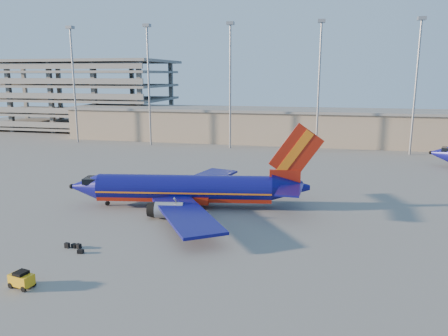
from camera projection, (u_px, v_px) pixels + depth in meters
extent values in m
plane|color=slate|center=(196.00, 204.00, 58.67)|extent=(220.00, 220.00, 0.00)
cube|color=gray|center=(297.00, 127.00, 110.98)|extent=(120.00, 15.00, 8.00)
cube|color=slate|center=(298.00, 110.00, 110.09)|extent=(122.00, 16.00, 0.60)
cube|color=slate|center=(77.00, 125.00, 142.37)|extent=(60.00, 30.00, 0.70)
cube|color=slate|center=(76.00, 112.00, 141.49)|extent=(60.00, 30.00, 0.70)
cube|color=slate|center=(75.00, 99.00, 140.60)|extent=(60.00, 30.00, 0.70)
cube|color=slate|center=(74.00, 85.00, 139.72)|extent=(60.00, 30.00, 0.70)
cube|color=slate|center=(73.00, 72.00, 138.83)|extent=(60.00, 30.00, 0.70)
cube|color=slate|center=(73.00, 62.00, 138.16)|extent=(62.00, 32.00, 0.80)
cube|color=slate|center=(95.00, 94.00, 152.77)|extent=(1.20, 1.20, 21.00)
cylinder|color=gray|center=(74.00, 87.00, 109.27)|extent=(0.44, 0.44, 28.00)
cube|color=gray|center=(70.00, 27.00, 106.26)|extent=(1.60, 1.60, 0.70)
cylinder|color=gray|center=(149.00, 87.00, 104.97)|extent=(0.44, 0.44, 28.00)
cube|color=gray|center=(147.00, 25.00, 101.96)|extent=(1.60, 1.60, 0.70)
cylinder|color=gray|center=(230.00, 88.00, 100.66)|extent=(0.44, 0.44, 28.00)
cube|color=gray|center=(230.00, 23.00, 97.65)|extent=(1.60, 1.60, 0.70)
cylinder|color=gray|center=(319.00, 89.00, 96.35)|extent=(0.44, 0.44, 28.00)
cube|color=gray|center=(322.00, 21.00, 93.34)|extent=(1.60, 1.60, 0.70)
cylinder|color=gray|center=(415.00, 89.00, 92.05)|extent=(0.44, 0.44, 28.00)
cube|color=gray|center=(422.00, 18.00, 89.03)|extent=(1.60, 1.60, 0.70)
cylinder|color=#0E0D65|center=(184.00, 188.00, 57.03)|extent=(22.91, 7.11, 3.49)
cube|color=#A41D0D|center=(185.00, 195.00, 57.21)|extent=(22.80, 6.46, 1.23)
cube|color=orange|center=(184.00, 190.00, 57.08)|extent=(22.92, 7.15, 0.21)
cone|color=#0E0D65|center=(85.00, 187.00, 57.80)|extent=(4.48, 4.09, 3.49)
cube|color=black|center=(94.00, 180.00, 57.54)|extent=(2.63, 2.79, 0.75)
cone|color=#0E0D65|center=(290.00, 187.00, 56.16)|extent=(5.41, 4.24, 3.49)
cube|color=#A41D0D|center=(285.00, 178.00, 55.93)|extent=(3.99, 1.15, 2.08)
cube|color=#A41D0D|center=(296.00, 152.00, 55.16)|extent=(6.88, 1.42, 7.53)
cube|color=orange|center=(295.00, 152.00, 55.17)|extent=(4.61, 1.14, 5.90)
cube|color=#0E0D65|center=(286.00, 178.00, 59.20)|extent=(4.83, 6.65, 0.21)
cube|color=#0E0D65|center=(290.00, 190.00, 52.94)|extent=(3.11, 6.16, 0.21)
cube|color=#0E0D65|center=(202.00, 180.00, 65.22)|extent=(8.27, 15.34, 0.33)
cube|color=#0E0D65|center=(186.00, 214.00, 49.02)|extent=(11.97, 14.81, 0.33)
cube|color=#A41D0D|center=(188.00, 198.00, 57.27)|extent=(6.18, 4.55, 0.94)
cylinder|color=gray|center=(182.00, 189.00, 62.19)|extent=(3.67, 2.51, 1.98)
cylinder|color=gray|center=(169.00, 210.00, 52.61)|extent=(3.67, 2.51, 1.98)
cylinder|color=gray|center=(107.00, 202.00, 58.06)|extent=(0.26, 0.26, 1.04)
cylinder|color=black|center=(108.00, 203.00, 58.10)|extent=(0.63, 0.33, 0.60)
cylinder|color=black|center=(198.00, 199.00, 59.79)|extent=(0.87, 0.64, 0.79)
cylinder|color=black|center=(193.00, 210.00, 55.00)|extent=(0.87, 0.64, 0.79)
cone|color=#0E0D65|center=(441.00, 153.00, 82.11)|extent=(4.79, 4.49, 3.45)
cube|color=black|center=(448.00, 149.00, 81.31)|extent=(2.88, 3.00, 0.75)
cube|color=gold|center=(22.00, 280.00, 35.67)|extent=(2.12, 1.48, 0.92)
cube|color=black|center=(21.00, 273.00, 35.55)|extent=(1.11, 1.18, 0.32)
cylinder|color=black|center=(21.00, 280.00, 36.51)|extent=(0.50, 0.26, 0.48)
cylinder|color=black|center=(10.00, 286.00, 35.62)|extent=(0.50, 0.26, 0.48)
cylinder|color=black|center=(34.00, 284.00, 35.91)|extent=(0.50, 0.26, 0.48)
cylinder|color=black|center=(23.00, 289.00, 35.01)|extent=(0.50, 0.26, 0.48)
cube|color=black|center=(79.00, 246.00, 43.77)|extent=(0.56, 0.50, 0.47)
cube|color=black|center=(74.00, 246.00, 43.97)|extent=(0.60, 0.55, 0.40)
cube|color=black|center=(81.00, 251.00, 42.58)|extent=(0.63, 0.45, 0.39)
cube|color=black|center=(67.00, 245.00, 43.89)|extent=(0.52, 0.36, 0.54)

